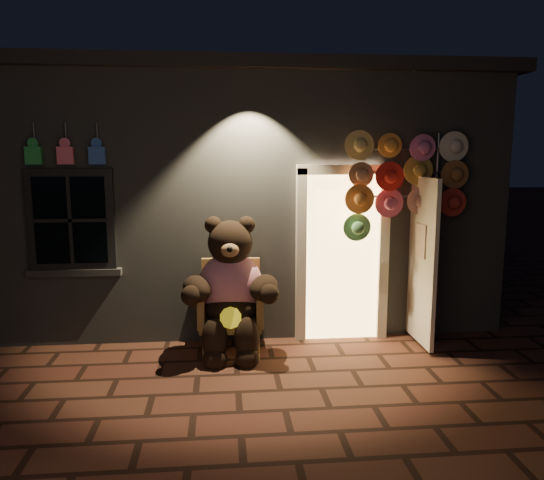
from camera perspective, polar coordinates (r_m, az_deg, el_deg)
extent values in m
plane|color=#512D1F|center=(5.44, -3.65, -15.99)|extent=(60.00, 60.00, 0.00)
cube|color=slate|center=(8.95, -4.56, 4.96)|extent=(7.00, 5.00, 3.30)
cube|color=black|center=(8.98, -4.71, 16.03)|extent=(7.30, 5.30, 0.16)
cube|color=black|center=(6.67, -20.76, 2.03)|extent=(1.00, 0.10, 1.20)
cube|color=black|center=(6.64, -20.83, 2.00)|extent=(0.82, 0.06, 1.02)
cube|color=slate|center=(6.77, -20.45, -3.27)|extent=(1.10, 0.14, 0.08)
cube|color=#FFCB72|center=(6.69, 7.49, -1.75)|extent=(0.92, 0.10, 2.10)
cube|color=beige|center=(6.56, 3.13, -1.91)|extent=(0.12, 0.12, 2.20)
cube|color=beige|center=(6.79, 11.85, -1.72)|extent=(0.12, 0.12, 2.20)
cube|color=beige|center=(6.53, 7.77, 7.52)|extent=(1.16, 0.12, 0.12)
cube|color=beige|center=(6.60, 15.88, -2.19)|extent=(0.05, 0.80, 2.00)
cube|color=green|center=(6.65, -24.26, 8.29)|extent=(0.18, 0.07, 0.20)
cylinder|color=#59595E|center=(6.71, -24.24, 10.43)|extent=(0.02, 0.02, 0.25)
cube|color=#EF627A|center=(6.54, -21.33, 8.46)|extent=(0.18, 0.07, 0.20)
cylinder|color=#59595E|center=(6.61, -21.31, 10.64)|extent=(0.02, 0.02, 0.25)
cube|color=#2E53A3|center=(6.46, -18.31, 8.63)|extent=(0.18, 0.07, 0.20)
cylinder|color=#59595E|center=(6.52, -18.30, 10.83)|extent=(0.02, 0.02, 0.25)
cube|color=olive|center=(6.31, -4.43, -8.75)|extent=(0.72, 0.67, 0.10)
cube|color=olive|center=(6.51, -4.44, -4.99)|extent=(0.70, 0.10, 0.70)
cube|color=olive|center=(6.25, -7.51, -7.07)|extent=(0.10, 0.60, 0.40)
cube|color=olive|center=(6.24, -1.40, -7.02)|extent=(0.10, 0.60, 0.40)
cylinder|color=olive|center=(6.13, -7.30, -11.44)|extent=(0.05, 0.05, 0.32)
cylinder|color=olive|center=(6.12, -1.57, -11.40)|extent=(0.05, 0.05, 0.32)
cylinder|color=olive|center=(6.66, -7.00, -9.73)|extent=(0.05, 0.05, 0.32)
cylinder|color=olive|center=(6.65, -1.76, -9.69)|extent=(0.05, 0.05, 0.32)
ellipsoid|color=#D21645|center=(6.26, -4.46, -4.93)|extent=(0.78, 0.63, 0.80)
ellipsoid|color=black|center=(6.23, -4.44, -7.22)|extent=(0.64, 0.55, 0.37)
sphere|color=black|center=(6.10, -4.53, -0.28)|extent=(0.53, 0.53, 0.51)
sphere|color=black|center=(6.10, -6.33, 1.62)|extent=(0.20, 0.20, 0.20)
sphere|color=black|center=(6.10, -2.77, 1.66)|extent=(0.20, 0.20, 0.20)
ellipsoid|color=#9B7146|center=(5.87, -4.55, -1.09)|extent=(0.20, 0.15, 0.16)
ellipsoid|color=black|center=(6.03, -8.11, -5.22)|extent=(0.44, 0.59, 0.29)
ellipsoid|color=black|center=(6.02, -0.86, -5.15)|extent=(0.46, 0.59, 0.29)
ellipsoid|color=black|center=(6.00, -6.18, -10.59)|extent=(0.29, 0.29, 0.49)
ellipsoid|color=black|center=(6.00, -2.71, -10.56)|extent=(0.29, 0.29, 0.49)
sphere|color=black|center=(6.01, -6.17, -12.61)|extent=(0.27, 0.27, 0.27)
sphere|color=black|center=(6.01, -2.68, -12.58)|extent=(0.27, 0.27, 0.27)
cylinder|color=yellow|center=(5.92, -4.48, -8.35)|extent=(0.25, 0.11, 0.24)
cylinder|color=#59595E|center=(6.90, 17.01, 0.23)|extent=(0.04, 0.04, 2.57)
cylinder|color=#59595E|center=(6.70, 15.24, 9.44)|extent=(1.14, 0.03, 0.03)
cylinder|color=#59595E|center=(6.71, 15.13, 7.00)|extent=(1.14, 0.03, 0.03)
cylinder|color=#59595E|center=(6.72, 15.03, 4.57)|extent=(1.14, 0.03, 0.03)
cylinder|color=#EDC76A|center=(6.43, 9.44, 10.08)|extent=(0.32, 0.11, 0.33)
cylinder|color=orange|center=(6.51, 12.80, 9.96)|extent=(0.32, 0.11, 0.33)
cylinder|color=#D0659B|center=(6.61, 16.06, 9.82)|extent=(0.32, 0.11, 0.33)
cylinder|color=beige|center=(6.81, 18.90, 9.66)|extent=(0.32, 0.11, 0.33)
cylinder|color=#BF7B52|center=(6.41, 9.43, 7.10)|extent=(0.32, 0.11, 0.33)
cylinder|color=red|center=(6.48, 12.77, 7.03)|extent=(0.32, 0.11, 0.33)
cylinder|color=#AE8634|center=(6.67, 15.74, 6.96)|extent=(0.32, 0.11, 0.33)
cylinder|color=brown|center=(6.79, 18.85, 6.85)|extent=(0.32, 0.11, 0.33)
cylinder|color=orange|center=(6.40, 9.42, 4.11)|extent=(0.32, 0.11, 0.33)
cylinder|color=#C55175|center=(6.56, 12.51, 4.15)|extent=(0.32, 0.11, 0.33)
cylinder|color=tan|center=(6.66, 15.71, 4.09)|extent=(0.32, 0.11, 0.33)
cylinder|color=red|center=(6.78, 18.81, 4.03)|extent=(0.32, 0.11, 0.33)
cylinder|color=#61AB62|center=(6.49, 9.21, 1.24)|extent=(0.32, 0.11, 0.33)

